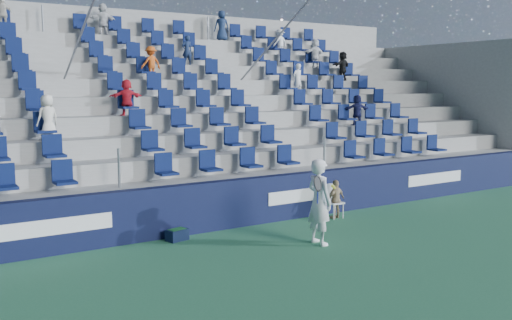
{
  "coord_description": "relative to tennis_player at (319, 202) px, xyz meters",
  "views": [
    {
      "loc": [
        -7.22,
        -8.95,
        3.52
      ],
      "look_at": [
        0.2,
        2.8,
        1.7
      ],
      "focal_mm": 40.0,
      "sensor_mm": 36.0,
      "label": 1
    }
  ],
  "objects": [
    {
      "name": "ground",
      "position": [
        -0.59,
        -0.78,
        -0.97
      ],
      "size": [
        70.0,
        70.0,
        0.0
      ],
      "primitive_type": "plane",
      "color": "#31734B",
      "rests_on": "ground"
    },
    {
      "name": "sponsor_wall",
      "position": [
        -0.58,
        2.37,
        -0.36
      ],
      "size": [
        24.0,
        0.32,
        1.2
      ],
      "color": "#0E1334",
      "rests_on": "ground"
    },
    {
      "name": "grandstand",
      "position": [
        -0.58,
        7.46,
        1.17
      ],
      "size": [
        24.0,
        8.17,
        6.63
      ],
      "color": "#A3A29D",
      "rests_on": "ground"
    },
    {
      "name": "tennis_player",
      "position": [
        0.0,
        0.0,
        0.0
      ],
      "size": [
        0.69,
        0.71,
        1.93
      ],
      "color": "white",
      "rests_on": "ground"
    },
    {
      "name": "line_judge_chair",
      "position": [
        1.94,
        1.86,
        -0.45
      ],
      "size": [
        0.4,
        0.41,
        0.91
      ],
      "color": "white",
      "rests_on": "ground"
    },
    {
      "name": "line_judge",
      "position": [
        1.94,
        1.72,
        -0.45
      ],
      "size": [
        0.64,
        0.35,
        1.04
      ],
      "primitive_type": "imported",
      "rotation": [
        0.0,
        0.0,
        3.31
      ],
      "color": "tan",
      "rests_on": "ground"
    },
    {
      "name": "ball_bin",
      "position": [
        -2.55,
        1.97,
        -0.82
      ],
      "size": [
        0.53,
        0.41,
        0.27
      ],
      "color": "#0F1937",
      "rests_on": "ground"
    }
  ]
}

